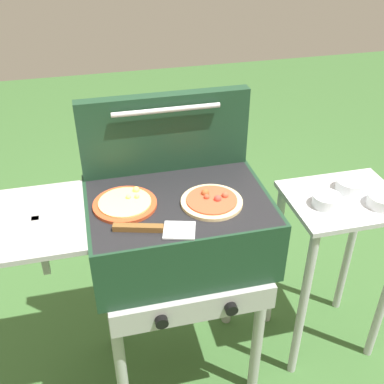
{
  "coord_description": "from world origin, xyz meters",
  "views": [
    {
      "loc": [
        -0.27,
        -1.32,
        1.82
      ],
      "look_at": [
        0.05,
        0.0,
        0.92
      ],
      "focal_mm": 43.83,
      "sensor_mm": 36.0,
      "label": 1
    }
  ],
  "objects_px": {
    "topping_bowl_middle": "(383,201)",
    "spatula": "(155,229)",
    "topping_bowl_far": "(351,186)",
    "grill": "(175,233)",
    "pizza_pepperoni": "(212,201)",
    "pizza_cheese": "(125,203)",
    "prep_table": "(335,244)",
    "topping_bowl_near": "(326,201)"
  },
  "relations": [
    {
      "from": "grill",
      "to": "topping_bowl_near",
      "type": "height_order",
      "value": "grill"
    },
    {
      "from": "pizza_pepperoni",
      "to": "topping_bowl_middle",
      "type": "distance_m",
      "value": 0.67
    },
    {
      "from": "spatula",
      "to": "prep_table",
      "type": "height_order",
      "value": "spatula"
    },
    {
      "from": "grill",
      "to": "topping_bowl_middle",
      "type": "relative_size",
      "value": 8.02
    },
    {
      "from": "topping_bowl_far",
      "to": "topping_bowl_middle",
      "type": "bearing_deg",
      "value": -62.99
    },
    {
      "from": "pizza_cheese",
      "to": "spatula",
      "type": "bearing_deg",
      "value": -65.45
    },
    {
      "from": "topping_bowl_middle",
      "to": "spatula",
      "type": "bearing_deg",
      "value": -174.84
    },
    {
      "from": "grill",
      "to": "pizza_cheese",
      "type": "distance_m",
      "value": 0.23
    },
    {
      "from": "grill",
      "to": "pizza_pepperoni",
      "type": "relative_size",
      "value": 4.52
    },
    {
      "from": "spatula",
      "to": "topping_bowl_far",
      "type": "distance_m",
      "value": 0.84
    },
    {
      "from": "grill",
      "to": "topping_bowl_middle",
      "type": "bearing_deg",
      "value": -5.49
    },
    {
      "from": "prep_table",
      "to": "topping_bowl_middle",
      "type": "height_order",
      "value": "topping_bowl_middle"
    },
    {
      "from": "pizza_cheese",
      "to": "topping_bowl_near",
      "type": "bearing_deg",
      "value": -2.62
    },
    {
      "from": "spatula",
      "to": "topping_bowl_middle",
      "type": "bearing_deg",
      "value": 5.16
    },
    {
      "from": "spatula",
      "to": "topping_bowl_middle",
      "type": "relative_size",
      "value": 2.22
    },
    {
      "from": "topping_bowl_far",
      "to": "pizza_pepperoni",
      "type": "bearing_deg",
      "value": -170.57
    },
    {
      "from": "spatula",
      "to": "topping_bowl_far",
      "type": "relative_size",
      "value": 2.24
    },
    {
      "from": "pizza_pepperoni",
      "to": "pizza_cheese",
      "type": "distance_m",
      "value": 0.3
    },
    {
      "from": "spatula",
      "to": "topping_bowl_middle",
      "type": "xyz_separation_m",
      "value": [
        0.88,
        0.08,
        -0.09
      ]
    },
    {
      "from": "pizza_pepperoni",
      "to": "topping_bowl_near",
      "type": "bearing_deg",
      "value": 3.27
    },
    {
      "from": "spatula",
      "to": "topping_bowl_middle",
      "type": "distance_m",
      "value": 0.89
    },
    {
      "from": "pizza_cheese",
      "to": "topping_bowl_far",
      "type": "distance_m",
      "value": 0.89
    },
    {
      "from": "grill",
      "to": "topping_bowl_near",
      "type": "distance_m",
      "value": 0.58
    },
    {
      "from": "pizza_pepperoni",
      "to": "topping_bowl_far",
      "type": "height_order",
      "value": "pizza_pepperoni"
    },
    {
      "from": "grill",
      "to": "topping_bowl_far",
      "type": "relative_size",
      "value": 8.08
    },
    {
      "from": "prep_table",
      "to": "topping_bowl_far",
      "type": "xyz_separation_m",
      "value": [
        0.05,
        0.04,
        0.25
      ]
    },
    {
      "from": "grill",
      "to": "spatula",
      "type": "xyz_separation_m",
      "value": [
        -0.09,
        -0.15,
        0.15
      ]
    },
    {
      "from": "prep_table",
      "to": "topping_bowl_middle",
      "type": "relative_size",
      "value": 6.67
    },
    {
      "from": "topping_bowl_far",
      "to": "topping_bowl_middle",
      "type": "xyz_separation_m",
      "value": [
        0.06,
        -0.12,
        0.0
      ]
    },
    {
      "from": "topping_bowl_near",
      "to": "topping_bowl_middle",
      "type": "xyz_separation_m",
      "value": [
        0.21,
        -0.05,
        0.0
      ]
    },
    {
      "from": "grill",
      "to": "topping_bowl_near",
      "type": "relative_size",
      "value": 9.06
    },
    {
      "from": "topping_bowl_near",
      "to": "prep_table",
      "type": "bearing_deg",
      "value": 16.37
    },
    {
      "from": "pizza_pepperoni",
      "to": "pizza_cheese",
      "type": "xyz_separation_m",
      "value": [
        -0.29,
        0.06,
        -0.0
      ]
    },
    {
      "from": "pizza_pepperoni",
      "to": "topping_bowl_middle",
      "type": "relative_size",
      "value": 1.77
    },
    {
      "from": "grill",
      "to": "topping_bowl_middle",
      "type": "xyz_separation_m",
      "value": [
        0.78,
        -0.08,
        0.06
      ]
    },
    {
      "from": "topping_bowl_near",
      "to": "spatula",
      "type": "bearing_deg",
      "value": -168.99
    },
    {
      "from": "topping_bowl_far",
      "to": "spatula",
      "type": "bearing_deg",
      "value": -165.93
    },
    {
      "from": "grill",
      "to": "spatula",
      "type": "distance_m",
      "value": 0.24
    },
    {
      "from": "topping_bowl_near",
      "to": "pizza_cheese",
      "type": "bearing_deg",
      "value": 177.38
    },
    {
      "from": "topping_bowl_near",
      "to": "topping_bowl_far",
      "type": "distance_m",
      "value": 0.16
    },
    {
      "from": "grill",
      "to": "pizza_pepperoni",
      "type": "distance_m",
      "value": 0.2
    },
    {
      "from": "grill",
      "to": "topping_bowl_far",
      "type": "distance_m",
      "value": 0.72
    }
  ]
}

